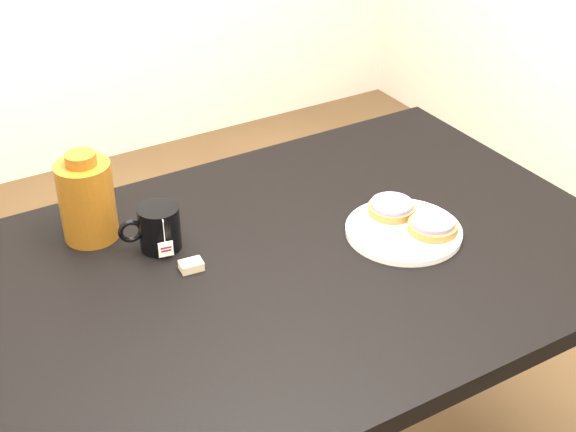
{
  "coord_description": "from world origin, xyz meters",
  "views": [
    {
      "loc": [
        -0.65,
        -1.13,
        1.68
      ],
      "look_at": [
        0.05,
        0.06,
        0.81
      ],
      "focal_mm": 50.0,
      "sensor_mm": 36.0,
      "label": 1
    }
  ],
  "objects_px": {
    "bagel_front": "(433,226)",
    "teabag_pouch": "(191,266)",
    "plate": "(404,230)",
    "table": "(282,295)",
    "mug": "(159,228)",
    "bagel_back": "(392,208)",
    "bagel_package": "(87,199)"
  },
  "relations": [
    {
      "from": "table",
      "to": "bagel_package",
      "type": "relative_size",
      "value": 7.22
    },
    {
      "from": "plate",
      "to": "table",
      "type": "bearing_deg",
      "value": 170.98
    },
    {
      "from": "table",
      "to": "bagel_back",
      "type": "relative_size",
      "value": 13.36
    },
    {
      "from": "table",
      "to": "teabag_pouch",
      "type": "height_order",
      "value": "teabag_pouch"
    },
    {
      "from": "bagel_package",
      "to": "bagel_front",
      "type": "bearing_deg",
      "value": -30.68
    },
    {
      "from": "bagel_front",
      "to": "teabag_pouch",
      "type": "height_order",
      "value": "bagel_front"
    },
    {
      "from": "plate",
      "to": "teabag_pouch",
      "type": "height_order",
      "value": "same"
    },
    {
      "from": "teabag_pouch",
      "to": "table",
      "type": "bearing_deg",
      "value": -22.27
    },
    {
      "from": "table",
      "to": "bagel_front",
      "type": "relative_size",
      "value": 12.09
    },
    {
      "from": "teabag_pouch",
      "to": "bagel_back",
      "type": "bearing_deg",
      "value": -6.04
    },
    {
      "from": "table",
      "to": "teabag_pouch",
      "type": "relative_size",
      "value": 31.11
    },
    {
      "from": "plate",
      "to": "bagel_back",
      "type": "relative_size",
      "value": 2.33
    },
    {
      "from": "bagel_front",
      "to": "mug",
      "type": "xyz_separation_m",
      "value": [
        -0.51,
        0.25,
        0.02
      ]
    },
    {
      "from": "table",
      "to": "bagel_back",
      "type": "xyz_separation_m",
      "value": [
        0.29,
        0.02,
        0.11
      ]
    },
    {
      "from": "plate",
      "to": "teabag_pouch",
      "type": "xyz_separation_m",
      "value": [
        -0.44,
        0.11,
        -0.0
      ]
    },
    {
      "from": "bagel_front",
      "to": "mug",
      "type": "height_order",
      "value": "mug"
    },
    {
      "from": "plate",
      "to": "bagel_package",
      "type": "height_order",
      "value": "bagel_package"
    },
    {
      "from": "bagel_front",
      "to": "bagel_package",
      "type": "xyz_separation_m",
      "value": [
        -0.61,
        0.36,
        0.06
      ]
    },
    {
      "from": "bagel_front",
      "to": "bagel_package",
      "type": "relative_size",
      "value": 0.6
    },
    {
      "from": "plate",
      "to": "bagel_front",
      "type": "relative_size",
      "value": 2.11
    },
    {
      "from": "bagel_back",
      "to": "teabag_pouch",
      "type": "distance_m",
      "value": 0.45
    },
    {
      "from": "bagel_back",
      "to": "teabag_pouch",
      "type": "xyz_separation_m",
      "value": [
        -0.45,
        0.05,
        -0.02
      ]
    },
    {
      "from": "table",
      "to": "teabag_pouch",
      "type": "xyz_separation_m",
      "value": [
        -0.17,
        0.07,
        0.09
      ]
    },
    {
      "from": "plate",
      "to": "bagel_front",
      "type": "bearing_deg",
      "value": -38.93
    },
    {
      "from": "table",
      "to": "mug",
      "type": "height_order",
      "value": "mug"
    },
    {
      "from": "plate",
      "to": "mug",
      "type": "height_order",
      "value": "mug"
    },
    {
      "from": "mug",
      "to": "bagel_back",
      "type": "bearing_deg",
      "value": -7.26
    },
    {
      "from": "bagel_back",
      "to": "plate",
      "type": "bearing_deg",
      "value": -102.87
    },
    {
      "from": "bagel_back",
      "to": "bagel_front",
      "type": "xyz_separation_m",
      "value": [
        0.03,
        -0.1,
        -0.0
      ]
    },
    {
      "from": "table",
      "to": "plate",
      "type": "bearing_deg",
      "value": -9.02
    },
    {
      "from": "bagel_front",
      "to": "mug",
      "type": "relative_size",
      "value": 0.87
    },
    {
      "from": "bagel_front",
      "to": "mug",
      "type": "distance_m",
      "value": 0.56
    }
  ]
}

